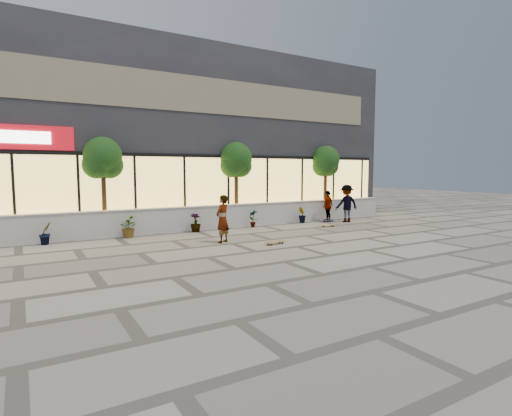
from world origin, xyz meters
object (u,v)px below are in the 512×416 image
skater_right_near (328,206)px  skateboard_center (276,242)px  skateboard_right_near (328,225)px  tree_east (326,163)px  skateboard_right_far (329,220)px  skater_right_far (347,203)px  skater_center (223,219)px  tree_mideast (236,162)px  tree_midwest (103,160)px

skater_right_near → skateboard_center: 7.00m
skater_right_near → skateboard_center: skater_right_near is taller
skateboard_center → skateboard_right_near: skateboard_center is taller
skater_right_near → tree_east: bearing=-147.1°
skater_right_near → skateboard_right_near: 2.09m
skateboard_center → skateboard_right_far: 6.91m
skateboard_right_far → skater_right_far: bearing=-56.1°
tree_east → skateboard_right_near: bearing=-128.0°
skater_center → skater_right_near: (7.20, 2.65, -0.07)m
skater_right_far → skateboard_right_far: skater_right_far is taller
skater_center → skateboard_right_far: 7.68m
skateboard_center → skateboard_right_near: bearing=21.0°
tree_east → skater_center: 9.39m
skateboard_center → skater_right_near: bearing=27.0°
tree_mideast → skateboard_right_near: 5.23m
skateboard_center → skateboard_right_far: bearing=26.3°
tree_midwest → skater_center: 5.64m
skateboard_right_far → skateboard_center: bearing=-161.3°
tree_east → skateboard_center: 9.08m
tree_midwest → tree_mideast: 6.00m
skater_right_far → skateboard_center: 7.23m
tree_midwest → skateboard_right_far: bearing=-8.1°
tree_east → skateboard_center: (-6.76, -5.32, -2.90)m
skater_right_far → tree_east: bearing=-90.0°
tree_mideast → skateboard_right_far: (4.50, -1.50, -2.91)m
skater_right_near → skateboard_right_far: (-0.00, -0.10, -0.71)m
skater_center → skater_right_near: bearing=169.6°
skater_center → skater_right_far: size_ratio=0.92×
tree_mideast → skater_center: size_ratio=2.28×
skater_right_far → skateboard_right_near: size_ratio=2.40×
skater_center → skateboard_right_near: size_ratio=2.20×
skateboard_right_near → skateboard_right_far: size_ratio=1.04×
tree_east → skateboard_right_near: (-2.27, -2.91, -2.91)m
tree_mideast → skateboard_right_near: tree_mideast is taller
skateboard_right_near → skater_center: bearing=-157.1°
skater_right_far → skateboard_right_near: 2.26m
tree_mideast → tree_east: bearing=0.0°
tree_east → skateboard_right_far: 3.43m
skater_center → skater_right_near: skater_center is taller
tree_midwest → skateboard_center: 7.69m
tree_midwest → tree_east: same height
skater_right_far → skateboard_right_near: (-1.91, -0.84, -0.86)m
tree_midwest → skater_right_far: (11.14, -2.06, -2.05)m
skater_center → skater_right_far: bearing=163.6°
skateboard_center → skateboard_right_far: size_ratio=1.16×
tree_midwest → tree_mideast: (6.00, 0.00, 0.00)m
skateboard_right_near → skateboard_center: bearing=-139.8°
tree_mideast → skater_right_near: 5.20m
skateboard_right_near → tree_east: bearing=63.9°
tree_midwest → tree_east: bearing=0.0°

